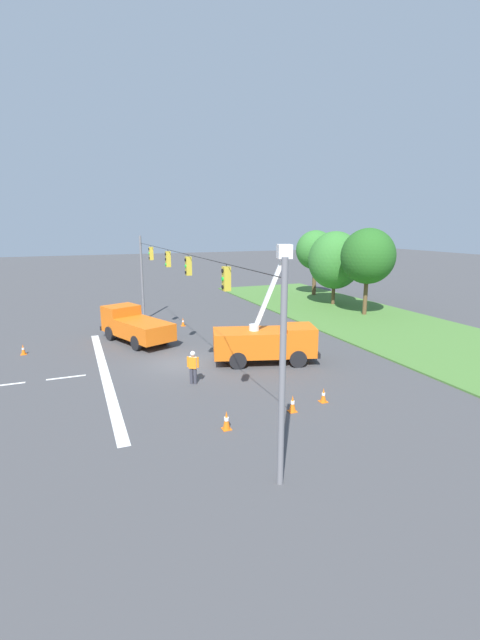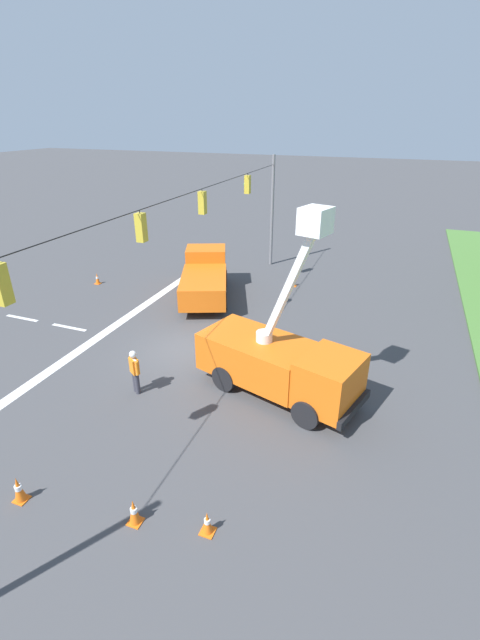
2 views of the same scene
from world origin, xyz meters
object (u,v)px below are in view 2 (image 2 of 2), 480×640
at_px(traffic_cone_foreground_left, 294,281).
at_px(traffic_cone_lane_edge_a, 97,279).
at_px(road_worker, 135,369).
at_px(utility_truck_bucket_lift, 280,361).
at_px(utility_truck_support_near, 205,277).
at_px(traffic_cone_lane_edge_b, 134,512).
at_px(traffic_cone_mid_right, 19,489).
at_px(traffic_cone_mid_left, 207,523).

distance_m(traffic_cone_foreground_left, traffic_cone_lane_edge_a, 12.08).
bearing_deg(road_worker, utility_truck_bucket_lift, 109.92).
distance_m(utility_truck_support_near, traffic_cone_foreground_left, 5.56).
xyz_separation_m(utility_truck_support_near, traffic_cone_lane_edge_b, (14.43, 4.73, -0.80)).
distance_m(utility_truck_bucket_lift, road_worker, 5.34).
relative_size(road_worker, traffic_cone_lane_edge_b, 2.29).
relative_size(road_worker, traffic_cone_mid_right, 2.22).
distance_m(traffic_cone_lane_edge_a, traffic_cone_lane_edge_b, 18.25).
xyz_separation_m(utility_truck_bucket_lift, traffic_cone_foreground_left, (-11.07, -2.26, -1.07)).
distance_m(traffic_cone_mid_right, traffic_cone_lane_edge_b, 3.32).
relative_size(utility_truck_bucket_lift, traffic_cone_mid_left, 10.27).
height_order(traffic_cone_foreground_left, traffic_cone_lane_edge_b, traffic_cone_lane_edge_b).
bearing_deg(traffic_cone_lane_edge_a, traffic_cone_mid_left, 45.37).
height_order(road_worker, traffic_cone_mid_right, road_worker).
relative_size(utility_truck_support_near, traffic_cone_mid_right, 8.41).
bearing_deg(traffic_cone_mid_left, traffic_cone_lane_edge_b, -77.77).
height_order(utility_truck_bucket_lift, traffic_cone_mid_right, utility_truck_bucket_lift).
bearing_deg(traffic_cone_lane_edge_b, traffic_cone_mid_left, 102.23).
bearing_deg(traffic_cone_foreground_left, traffic_cone_lane_edge_b, 1.28).
xyz_separation_m(utility_truck_support_near, road_worker, (9.50, 1.59, -0.18)).
bearing_deg(traffic_cone_mid_left, utility_truck_bucket_lift, 179.93).
relative_size(utility_truck_bucket_lift, utility_truck_support_near, 1.04).
height_order(utility_truck_bucket_lift, utility_truck_support_near, utility_truck_bucket_lift).
bearing_deg(utility_truck_support_near, traffic_cone_lane_edge_a, -85.75).
relative_size(traffic_cone_foreground_left, traffic_cone_mid_left, 1.03).
height_order(traffic_cone_mid_left, traffic_cone_lane_edge_a, traffic_cone_lane_edge_a).
xyz_separation_m(utility_truck_bucket_lift, road_worker, (1.82, -5.01, -0.41)).
relative_size(utility_truck_support_near, road_worker, 3.80).
relative_size(road_worker, traffic_cone_mid_left, 2.59).
bearing_deg(utility_truck_bucket_lift, traffic_cone_foreground_left, -168.46).
xyz_separation_m(traffic_cone_mid_right, traffic_cone_lane_edge_a, (-14.40, -8.54, -0.06)).
relative_size(traffic_cone_mid_right, traffic_cone_lane_edge_a, 1.17).
bearing_deg(road_worker, traffic_cone_foreground_left, 167.95).
xyz_separation_m(utility_truck_support_near, traffic_cone_lane_edge_a, (0.53, -7.09, -0.85)).
height_order(utility_truck_bucket_lift, road_worker, utility_truck_bucket_lift).
relative_size(traffic_cone_mid_left, traffic_cone_mid_right, 0.85).
relative_size(road_worker, traffic_cone_foreground_left, 2.52).
bearing_deg(traffic_cone_lane_edge_a, traffic_cone_foreground_left, 108.88).
height_order(road_worker, traffic_cone_lane_edge_a, road_worker).
relative_size(utility_truck_support_near, traffic_cone_lane_edge_b, 8.70).
distance_m(utility_truck_support_near, traffic_cone_mid_right, 15.02).
distance_m(traffic_cone_mid_right, traffic_cone_lane_edge_a, 16.74).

